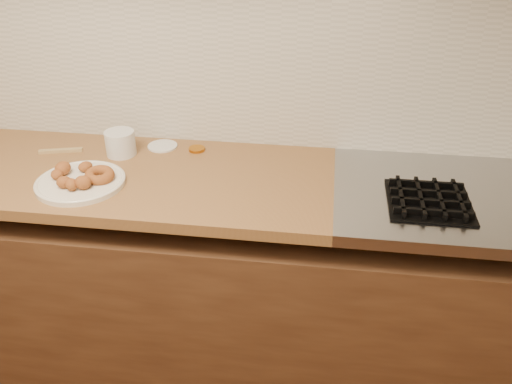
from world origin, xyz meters
The scene contains 11 objects.
wall_back centered at (0.00, 2.00, 1.35)m, with size 4.00×0.02×2.70m, color tan.
base_cabinet centered at (0.00, 1.69, 0.39)m, with size 3.60×0.60×0.77m, color brown.
butcher_block centered at (-0.65, 1.69, 0.88)m, with size 2.30×0.62×0.04m, color brown.
backsplash centered at (0.00, 1.99, 1.20)m, with size 3.60×0.02×0.60m, color beige.
donut_plate centered at (-0.35, 1.57, 0.91)m, with size 0.30×0.30×0.02m, color silver.
ring_donut centered at (-0.28, 1.58, 0.93)m, with size 0.10×0.10×0.03m, color #9C5324.
fried_dough_chunks centered at (-0.37, 1.56, 0.94)m, with size 0.17×0.20×0.05m.
plastic_tub centered at (-0.29, 1.81, 0.95)m, with size 0.11×0.11×0.09m, color silver.
tub_lid centered at (-0.16, 1.90, 0.90)m, with size 0.11×0.11×0.01m, color silver.
brass_jar_lid centered at (-0.02, 1.89, 0.91)m, with size 0.06×0.06×0.01m, color #B86E17.
wooden_utensil centered at (-0.53, 1.80, 0.91)m, with size 0.16×0.02×0.01m, color #A58956.
Camera 1 is at (0.46, 0.07, 1.79)m, focal length 38.00 mm.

